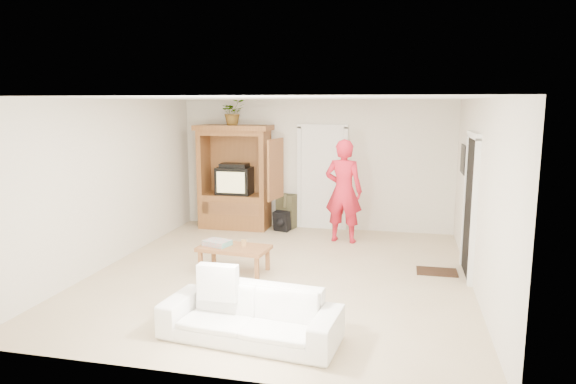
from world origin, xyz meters
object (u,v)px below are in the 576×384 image
armoire (236,184)px  man (344,191)px  sofa (250,315)px  coffee_table (234,250)px

armoire → man: bearing=-15.1°
man → sofa: size_ratio=0.99×
sofa → coffee_table: bearing=119.4°
man → sofa: man is taller
sofa → armoire: bearing=116.5°
man → coffee_table: man is taller
armoire → man: size_ratio=1.11×
armoire → man: armoire is taller
armoire → coffee_table: 2.88m
man → coffee_table: size_ratio=1.72×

